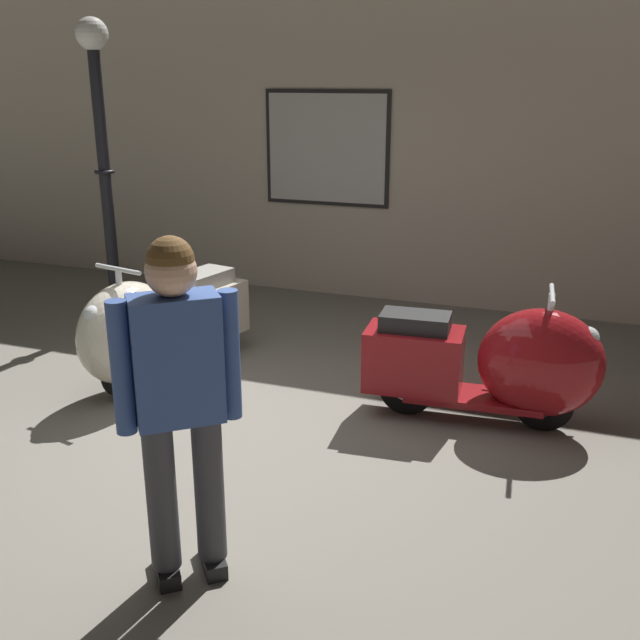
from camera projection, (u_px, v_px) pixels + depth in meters
The scene contains 6 objects.
ground_plane at pixel (247, 433), 5.03m from camera, with size 60.00×60.00×0.00m, color slate.
showroom_back_wall at pixel (388, 143), 7.65m from camera, with size 18.00×0.24×3.35m.
scooter_0 at pixel (153, 327), 5.74m from camera, with size 0.82×1.73×1.02m.
scooter_1 at pixel (500, 364), 5.04m from camera, with size 1.66×0.59×1.00m.
lamppost at pixel (104, 161), 6.81m from camera, with size 0.29×0.29×2.85m.
visitor_1 at pixel (179, 391), 3.30m from camera, with size 0.47×0.43×1.70m.
Camera 1 is at (2.03, -4.07, 2.34)m, focal length 40.92 mm.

